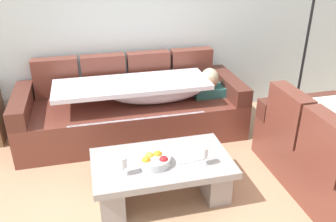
# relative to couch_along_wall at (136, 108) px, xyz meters

# --- Properties ---
(back_wall) EXTENTS (9.00, 0.10, 2.70)m
(back_wall) POSITION_rel_couch_along_wall_xyz_m (0.20, 0.52, 1.02)
(back_wall) COLOR silver
(back_wall) RESTS_ON ground_plane
(couch_along_wall) EXTENTS (2.54, 0.92, 0.88)m
(couch_along_wall) POSITION_rel_couch_along_wall_xyz_m (0.00, 0.00, 0.00)
(couch_along_wall) COLOR brown
(couch_along_wall) RESTS_ON ground_plane
(coffee_table) EXTENTS (1.20, 0.68, 0.38)m
(coffee_table) POSITION_rel_couch_along_wall_xyz_m (0.04, -1.21, -0.09)
(coffee_table) COLOR #A19B9A
(coffee_table) RESTS_ON ground_plane
(fruit_bowl) EXTENTS (0.28, 0.28, 0.10)m
(fruit_bowl) POSITION_rel_couch_along_wall_xyz_m (-0.04, -1.25, 0.09)
(fruit_bowl) COLOR silver
(fruit_bowl) RESTS_ON coffee_table
(wine_glass_near_left) EXTENTS (0.07, 0.07, 0.17)m
(wine_glass_near_left) POSITION_rel_couch_along_wall_xyz_m (-0.31, -1.34, 0.17)
(wine_glass_near_left) COLOR silver
(wine_glass_near_left) RESTS_ON coffee_table
(wine_glass_near_right) EXTENTS (0.07, 0.07, 0.17)m
(wine_glass_near_right) POSITION_rel_couch_along_wall_xyz_m (0.36, -1.35, 0.17)
(wine_glass_near_right) COLOR silver
(wine_glass_near_right) RESTS_ON coffee_table
(open_magazine) EXTENTS (0.30, 0.24, 0.01)m
(open_magazine) POSITION_rel_couch_along_wall_xyz_m (0.28, -1.19, 0.06)
(open_magazine) COLOR white
(open_magazine) RESTS_ON coffee_table
(floor_lamp) EXTENTS (0.33, 0.31, 1.95)m
(floor_lamp) POSITION_rel_couch_along_wall_xyz_m (2.06, -0.05, 0.79)
(floor_lamp) COLOR black
(floor_lamp) RESTS_ON ground_plane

